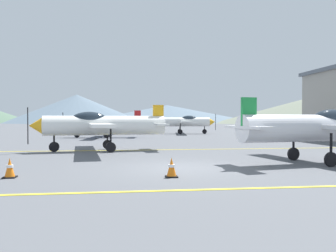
{
  "coord_description": "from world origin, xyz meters",
  "views": [
    {
      "loc": [
        -2.09,
        -12.26,
        1.74
      ],
      "look_at": [
        1.36,
        14.0,
        1.2
      ],
      "focal_mm": 37.39,
      "sensor_mm": 36.0,
      "label": 1
    }
  ],
  "objects_px": {
    "airplane_mid": "(100,125)",
    "car_sedan": "(126,125)",
    "airplane_far": "(103,122)",
    "traffic_cone_front": "(172,168)",
    "airplane_back": "(184,122)",
    "traffic_cone_side": "(10,168)",
    "airplane_near": "(321,127)"
  },
  "relations": [
    {
      "from": "airplane_near",
      "to": "traffic_cone_front",
      "type": "relative_size",
      "value": 14.32
    },
    {
      "from": "airplane_near",
      "to": "car_sedan",
      "type": "relative_size",
      "value": 1.92
    },
    {
      "from": "airplane_near",
      "to": "traffic_cone_front",
      "type": "bearing_deg",
      "value": -157.74
    },
    {
      "from": "airplane_far",
      "to": "traffic_cone_side",
      "type": "bearing_deg",
      "value": -93.88
    },
    {
      "from": "airplane_mid",
      "to": "traffic_cone_front",
      "type": "distance_m",
      "value": 9.45
    },
    {
      "from": "airplane_mid",
      "to": "airplane_far",
      "type": "bearing_deg",
      "value": 92.5
    },
    {
      "from": "car_sedan",
      "to": "traffic_cone_front",
      "type": "bearing_deg",
      "value": -88.59
    },
    {
      "from": "airplane_near",
      "to": "traffic_cone_side",
      "type": "bearing_deg",
      "value": -169.41
    },
    {
      "from": "airplane_back",
      "to": "car_sedan",
      "type": "bearing_deg",
      "value": 130.7
    },
    {
      "from": "airplane_near",
      "to": "airplane_far",
      "type": "height_order",
      "value": "same"
    },
    {
      "from": "airplane_mid",
      "to": "traffic_cone_front",
      "type": "height_order",
      "value": "airplane_mid"
    },
    {
      "from": "traffic_cone_front",
      "to": "traffic_cone_side",
      "type": "relative_size",
      "value": 1.0
    },
    {
      "from": "airplane_back",
      "to": "traffic_cone_side",
      "type": "relative_size",
      "value": 14.34
    },
    {
      "from": "airplane_mid",
      "to": "airplane_far",
      "type": "xyz_separation_m",
      "value": [
        -0.6,
        13.79,
        0.0
      ]
    },
    {
      "from": "airplane_near",
      "to": "car_sedan",
      "type": "distance_m",
      "value": 35.87
    },
    {
      "from": "airplane_back",
      "to": "traffic_cone_side",
      "type": "bearing_deg",
      "value": -109.61
    },
    {
      "from": "airplane_near",
      "to": "traffic_cone_side",
      "type": "distance_m",
      "value": 11.33
    },
    {
      "from": "airplane_far",
      "to": "airplane_near",
      "type": "bearing_deg",
      "value": -64.64
    },
    {
      "from": "airplane_far",
      "to": "traffic_cone_side",
      "type": "height_order",
      "value": "airplane_far"
    },
    {
      "from": "airplane_mid",
      "to": "airplane_back",
      "type": "bearing_deg",
      "value": 68.21
    },
    {
      "from": "airplane_far",
      "to": "car_sedan",
      "type": "height_order",
      "value": "airplane_far"
    },
    {
      "from": "airplane_far",
      "to": "traffic_cone_front",
      "type": "bearing_deg",
      "value": -81.9
    },
    {
      "from": "airplane_far",
      "to": "airplane_back",
      "type": "distance_m",
      "value": 11.5
    },
    {
      "from": "airplane_back",
      "to": "traffic_cone_side",
      "type": "xyz_separation_m",
      "value": [
        -10.49,
        -29.45,
        -1.14
      ]
    },
    {
      "from": "traffic_cone_side",
      "to": "airplane_mid",
      "type": "bearing_deg",
      "value": 76.03
    },
    {
      "from": "airplane_near",
      "to": "airplane_mid",
      "type": "relative_size",
      "value": 1.0
    },
    {
      "from": "airplane_mid",
      "to": "car_sedan",
      "type": "bearing_deg",
      "value": 86.59
    },
    {
      "from": "airplane_mid",
      "to": "traffic_cone_front",
      "type": "xyz_separation_m",
      "value": [
        2.64,
        -9.0,
        -1.14
      ]
    },
    {
      "from": "airplane_mid",
      "to": "traffic_cone_front",
      "type": "bearing_deg",
      "value": -73.63
    },
    {
      "from": "airplane_far",
      "to": "traffic_cone_front",
      "type": "distance_m",
      "value": 23.05
    },
    {
      "from": "airplane_far",
      "to": "traffic_cone_side",
      "type": "relative_size",
      "value": 14.34
    },
    {
      "from": "airplane_near",
      "to": "traffic_cone_side",
      "type": "height_order",
      "value": "airplane_near"
    }
  ]
}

